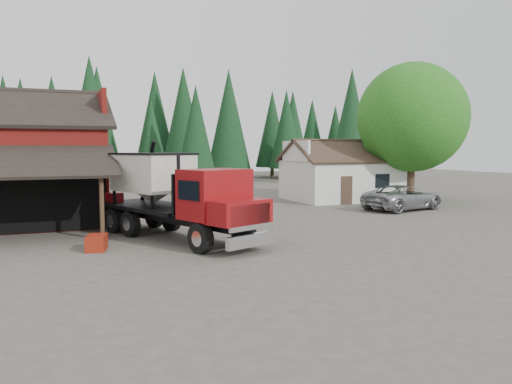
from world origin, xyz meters
name	(u,v)px	position (x,y,z in m)	size (l,w,h in m)	color
ground	(242,239)	(0.00, 0.00, 0.00)	(120.00, 120.00, 0.00)	#4B453B
farmhouse	(342,178)	(13.00, 13.00, 1.67)	(8.60, 6.42, 4.65)	silver
deciduous_tree	(412,121)	(17.01, 9.97, 5.91)	(8.00, 8.00, 10.20)	#382619
conifer_backdrop	(123,181)	(0.00, 42.00, 0.00)	(76.00, 16.00, 16.00)	black
near_pine_b	(196,129)	(6.00, 30.00, 5.89)	(3.96, 3.96, 10.40)	#382619
near_pine_c	(351,121)	(22.00, 26.00, 6.89)	(4.84, 4.84, 12.40)	#382619
near_pine_d	(91,114)	(-4.00, 34.00, 7.39)	(5.28, 5.28, 13.40)	#382619
feed_truck	(175,193)	(-2.63, 1.21, 2.02)	(6.07, 9.82, 4.33)	black
silver_car	(403,197)	(13.26, 6.04, 0.80)	(2.65, 5.74, 1.60)	#9EA0A5
equip_box	(97,243)	(-6.00, -0.11, 0.30)	(0.70, 1.10, 0.60)	maroon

